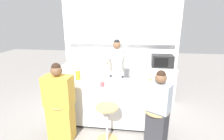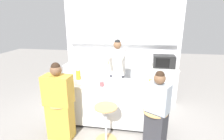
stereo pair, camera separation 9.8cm
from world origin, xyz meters
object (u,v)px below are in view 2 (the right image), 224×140
(person_wrapped_blanket, at_px, (59,104))
(person_seated_near, at_px, (157,115))
(bar_stool_rightmost, at_px, (154,127))
(bar_stool_leftmost, at_px, (62,117))
(bar_stool_center, at_px, (106,121))
(juice_carton, at_px, (78,75))
(microwave, at_px, (164,61))
(cooking_pot, at_px, (117,77))
(banana_bunch, at_px, (67,83))
(coffee_cup_near, at_px, (102,84))
(fruit_bowl, at_px, (93,78))
(potted_plant, at_px, (110,60))
(person_cooking, at_px, (117,77))
(coffee_cup_far, at_px, (151,82))
(kitchen_island, at_px, (111,103))

(person_wrapped_blanket, distance_m, person_seated_near, 1.70)
(bar_stool_rightmost, bearing_deg, person_wrapped_blanket, -179.61)
(bar_stool_leftmost, bearing_deg, bar_stool_center, -0.17)
(juice_carton, bearing_deg, person_seated_near, -24.32)
(juice_carton, relative_size, microwave, 0.38)
(cooking_pot, distance_m, banana_bunch, 1.03)
(coffee_cup_near, bearing_deg, fruit_bowl, 127.58)
(bar_stool_center, distance_m, potted_plant, 2.13)
(bar_stool_center, bearing_deg, juice_carton, 136.69)
(cooking_pot, height_order, banana_bunch, cooking_pot)
(bar_stool_center, distance_m, microwave, 2.39)
(person_seated_near, relative_size, fruit_bowl, 6.05)
(bar_stool_center, height_order, person_cooking, person_cooking)
(person_cooking, distance_m, coffee_cup_near, 0.77)
(bar_stool_leftmost, relative_size, person_wrapped_blanket, 0.48)
(coffee_cup_far, bearing_deg, bar_stool_leftmost, -157.93)
(kitchen_island, relative_size, person_cooking, 1.22)
(person_cooking, xyz_separation_m, coffee_cup_far, (0.73, -0.47, 0.09))
(bar_stool_rightmost, bearing_deg, fruit_bowl, 149.13)
(person_cooking, xyz_separation_m, coffee_cup_near, (-0.20, -0.73, 0.09))
(coffee_cup_near, distance_m, coffee_cup_far, 0.96)
(kitchen_island, bearing_deg, person_seated_near, -36.35)
(bar_stool_rightmost, xyz_separation_m, person_seated_near, (0.02, -0.01, 0.24))
(kitchen_island, height_order, cooking_pot, cooking_pot)
(person_wrapped_blanket, xyz_separation_m, microwave, (2.01, 2.01, 0.38))
(person_wrapped_blanket, height_order, coffee_cup_far, person_wrapped_blanket)
(juice_carton, bearing_deg, microwave, 34.44)
(kitchen_island, distance_m, person_wrapped_blanket, 1.08)
(cooking_pot, bearing_deg, juice_carton, -174.26)
(coffee_cup_near, height_order, microwave, microwave)
(coffee_cup_near, bearing_deg, bar_stool_rightmost, -22.66)
(person_wrapped_blanket, bearing_deg, banana_bunch, 94.49)
(bar_stool_leftmost, xyz_separation_m, coffee_cup_near, (0.68, 0.39, 0.55))
(person_wrapped_blanket, bearing_deg, cooking_pot, 42.73)
(bar_stool_center, distance_m, cooking_pot, 0.96)
(bar_stool_leftmost, distance_m, coffee_cup_far, 1.82)
(bar_stool_rightmost, distance_m, cooking_pot, 1.23)
(cooking_pot, xyz_separation_m, potted_plant, (-0.36, 1.26, 0.04))
(coffee_cup_near, relative_size, juice_carton, 0.53)
(person_wrapped_blanket, bearing_deg, person_cooking, 54.86)
(person_cooking, bearing_deg, bar_stool_center, -88.95)
(bar_stool_leftmost, xyz_separation_m, juice_carton, (0.11, 0.68, 0.60))
(bar_stool_rightmost, relative_size, coffee_cup_far, 6.79)
(juice_carton, relative_size, potted_plant, 0.96)
(bar_stool_center, height_order, cooking_pot, cooking_pot)
(fruit_bowl, bearing_deg, kitchen_island, -17.03)
(person_cooking, distance_m, banana_bunch, 1.18)
(bar_stool_rightmost, relative_size, person_seated_near, 0.50)
(kitchen_island, distance_m, banana_bunch, 1.00)
(person_cooking, distance_m, person_wrapped_blanket, 1.47)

